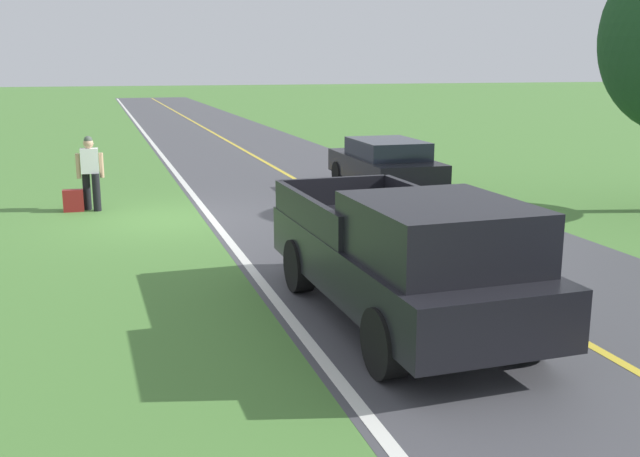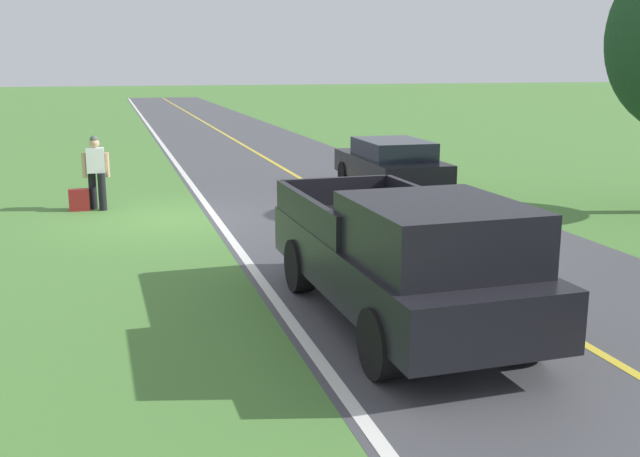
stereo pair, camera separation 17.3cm
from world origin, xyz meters
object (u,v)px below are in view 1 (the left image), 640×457
at_px(hitchhiker_walking, 90,169).
at_px(sedan_near_oncoming, 385,164).
at_px(pickup_truck_passing, 407,255).
at_px(suitcase_carried, 73,201).

distance_m(hitchhiker_walking, sedan_near_oncoming, 7.56).
xyz_separation_m(hitchhiker_walking, pickup_truck_passing, (-3.92, 9.38, -0.01)).
bearing_deg(sedan_near_oncoming, hitchhiker_walking, 2.56).
distance_m(pickup_truck_passing, sedan_near_oncoming, 10.37).
distance_m(hitchhiker_walking, suitcase_carried, 0.84).
relative_size(hitchhiker_walking, suitcase_carried, 3.38).
height_order(suitcase_carried, sedan_near_oncoming, sedan_near_oncoming).
bearing_deg(suitcase_carried, pickup_truck_passing, 26.14).
height_order(hitchhiker_walking, sedan_near_oncoming, hitchhiker_walking).
relative_size(pickup_truck_passing, sedan_near_oncoming, 1.22).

